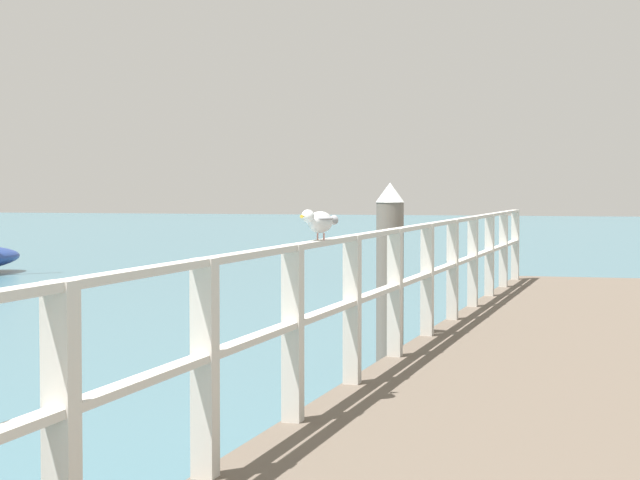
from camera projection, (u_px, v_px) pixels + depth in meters
name	position (u px, v px, depth m)	size (l,w,h in m)	color
pier_deck	(546.00, 383.00, 10.47)	(2.84, 20.40, 0.37)	brown
pier_railing	(395.00, 278.00, 10.79)	(0.12, 18.92, 1.15)	beige
dock_piling_far	(390.00, 276.00, 12.36)	(0.29, 0.29, 1.93)	#6B6056
seagull_foreground	(319.00, 221.00, 8.37)	(0.22, 0.47, 0.21)	white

